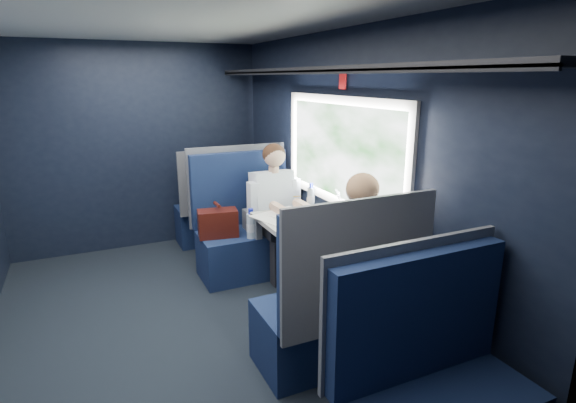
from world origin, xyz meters
name	(u,v)px	position (x,y,z in m)	size (l,w,h in m)	color
ground	(184,331)	(0.00, 0.00, -0.01)	(2.80, 4.20, 0.01)	black
room_shell	(175,143)	(0.02, 0.00, 1.48)	(3.00, 4.40, 2.40)	black
table	(302,233)	(1.03, 0.00, 0.66)	(0.62, 1.00, 0.74)	#54565E
seat_bay_near	(246,232)	(0.83, 0.87, 0.42)	(1.04, 0.62, 1.26)	#0C1737
seat_bay_far	(336,311)	(0.85, -0.87, 0.41)	(1.04, 0.62, 1.26)	#0C1737
seat_row_front	(221,209)	(0.85, 1.80, 0.41)	(1.04, 0.51, 1.16)	#0C1737
seat_row_back	(433,398)	(0.85, -1.80, 0.41)	(1.04, 0.51, 1.16)	#0C1737
man	(277,205)	(1.10, 0.70, 0.72)	(0.53, 0.56, 1.32)	black
woman	(356,253)	(1.10, -0.71, 0.73)	(0.53, 0.56, 1.32)	black
papers	(296,220)	(1.03, 0.12, 0.74)	(0.48, 0.70, 0.01)	white
laptop	(331,208)	(1.37, 0.11, 0.81)	(0.36, 0.40, 0.25)	silver
bottle_small	(311,197)	(1.33, 0.41, 0.84)	(0.07, 0.07, 0.23)	silver
cup	(310,202)	(1.33, 0.42, 0.78)	(0.07, 0.07, 0.09)	white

